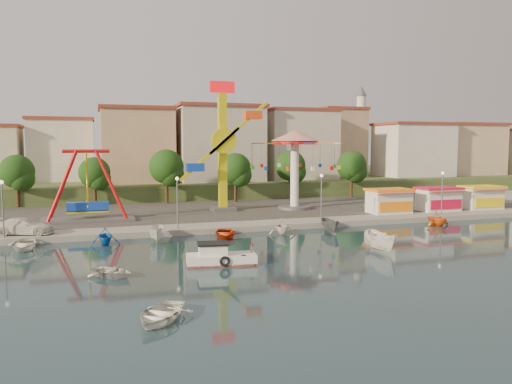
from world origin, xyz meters
name	(u,v)px	position (x,y,z in m)	size (l,w,h in m)	color
ground	(300,256)	(0.00, 0.00, 0.00)	(200.00, 200.00, 0.00)	#142F39
quay_deck	(179,189)	(0.00, 62.00, 0.30)	(200.00, 100.00, 0.60)	#9E998E
asphalt_pad	(216,206)	(0.00, 30.00, 0.60)	(90.00, 28.00, 0.01)	#4C4944
hill_terrace	(176,181)	(0.00, 67.00, 1.50)	(200.00, 60.00, 3.00)	#384C26
pirate_ship_ride	(87,187)	(-16.75, 21.54, 4.39)	(10.00, 5.00, 8.00)	#59595E
kamikaze_tower	(226,150)	(0.11, 24.78, 8.43)	(7.76, 3.10, 16.50)	#59595E
wave_swinger	(295,152)	(9.24, 23.93, 8.20)	(11.60, 11.60, 10.40)	#59595E
booth_left	(389,201)	(18.89, 16.49, 2.16)	(5.40, 3.78, 3.08)	white
booth_mid	(438,199)	(26.22, 16.49, 2.16)	(5.40, 3.78, 3.08)	white
booth_right	(481,197)	(33.02, 16.49, 2.16)	(5.40, 3.78, 3.08)	white
lamp_post_0	(3,210)	(-24.00, 13.00, 3.10)	(0.14, 0.14, 5.00)	#59595E
lamp_post_1	(177,204)	(-8.00, 13.00, 3.10)	(0.14, 0.14, 5.00)	#59595E
lamp_post_2	(321,199)	(8.00, 13.00, 3.10)	(0.14, 0.14, 5.00)	#59595E
lamp_post_3	(442,195)	(24.00, 13.00, 3.10)	(0.14, 0.14, 5.00)	#59595E
tree_0	(17,172)	(-26.00, 36.98, 5.47)	(4.60, 4.60, 7.19)	#382314
tree_1	(94,173)	(-16.00, 36.24, 5.20)	(4.35, 4.35, 6.80)	#382314
tree_2	(166,167)	(-6.00, 35.81, 5.92)	(5.02, 5.02, 7.85)	#382314
tree_3	(235,169)	(4.00, 34.36, 5.55)	(4.68, 4.68, 7.32)	#382314
tree_4	(290,166)	(14.00, 37.35, 5.75)	(4.86, 4.86, 7.60)	#382314
tree_5	(352,166)	(24.00, 35.54, 5.71)	(4.83, 4.83, 7.54)	#382314
building_1	(60,156)	(-21.33, 51.38, 7.32)	(12.33, 9.01, 8.63)	silver
building_2	(141,148)	(-8.19, 51.96, 8.62)	(11.95, 9.28, 11.23)	tan
building_3	(222,153)	(5.60, 48.80, 7.60)	(12.59, 10.50, 9.20)	beige
building_4	(286,153)	(19.07, 52.20, 7.62)	(10.75, 9.23, 9.24)	beige
building_5	(353,147)	(32.37, 50.33, 8.61)	(12.77, 10.96, 11.21)	tan
building_6	(410,145)	(44.15, 48.77, 9.18)	(8.23, 8.98, 12.36)	silver
building_7	(443,153)	(56.03, 53.70, 7.38)	(11.59, 10.93, 8.76)	beige
minaret	(361,128)	(36.00, 54.00, 12.55)	(2.80, 2.80, 18.00)	silver
cabin_motorboat	(220,258)	(-6.98, -0.84, 0.50)	(5.50, 2.71, 1.85)	white
rowboat_a	(112,272)	(-14.91, -1.96, 0.34)	(2.36, 3.31, 0.69)	silver
rowboat_b	(160,314)	(-12.81, -11.84, 0.40)	(2.76, 3.87, 0.80)	white
skiff	(381,241)	(7.44, -0.23, 0.86)	(1.68, 4.47, 1.72)	white
van	(24,226)	(-22.40, 14.10, 1.38)	(2.18, 5.37, 1.56)	silver
moored_boat_0	(24,244)	(-21.93, 9.80, 0.44)	(3.01, 4.21, 0.87)	white
moored_boat_1	(105,236)	(-15.15, 9.80, 0.81)	(2.65, 3.06, 1.61)	blue
moored_boat_2	(158,234)	(-10.40, 9.80, 0.76)	(1.48, 3.94, 1.52)	silver
moored_boat_3	(225,233)	(-3.88, 9.80, 0.43)	(2.98, 4.17, 0.86)	red
moored_boat_4	(282,226)	(2.12, 9.80, 0.83)	(2.71, 3.14, 1.66)	silver
moored_boat_5	(330,225)	(7.54, 9.80, 0.69)	(1.35, 3.58, 1.38)	#595A5E
moored_boat_7	(437,218)	(20.90, 9.80, 0.82)	(2.68, 3.10, 1.63)	orange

